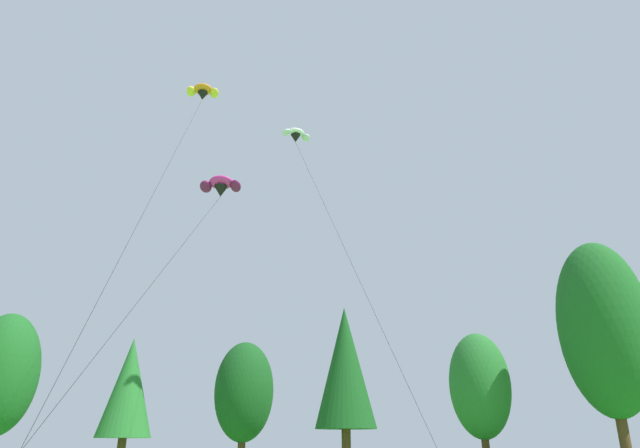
{
  "coord_description": "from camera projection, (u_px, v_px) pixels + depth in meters",
  "views": [
    {
      "loc": [
        -0.59,
        5.86,
        1.84
      ],
      "look_at": [
        0.28,
        24.44,
        9.08
      ],
      "focal_mm": 31.74,
      "sensor_mm": 36.0,
      "label": 1
    }
  ],
  "objects": [
    {
      "name": "parafoil_kite_far_orange",
      "position": [
        203.0,
        92.0,
        40.51
      ],
      "size": [
        2.48,
        22.29,
        24.4
      ],
      "color": "orange"
    },
    {
      "name": "treeline_tree_c",
      "position": [
        2.0,
        374.0,
        37.37
      ],
      "size": [
        4.54,
        4.54,
        10.16
      ],
      "color": "#472D19",
      "rests_on": "ground_plane"
    },
    {
      "name": "treeline_tree_d",
      "position": [
        128.0,
        387.0,
        36.22
      ],
      "size": [
        3.43,
        3.43,
        8.33
      ],
      "color": "#472D19",
      "rests_on": "ground_plane"
    },
    {
      "name": "treeline_tree_f",
      "position": [
        345.0,
        367.0,
        36.37
      ],
      "size": [
        3.87,
        3.87,
        10.33
      ],
      "color": "#472D19",
      "rests_on": "ground_plane"
    },
    {
      "name": "treeline_tree_e",
      "position": [
        244.0,
        391.0,
        40.04
      ],
      "size": [
        4.16,
        4.16,
        8.74
      ],
      "color": "#472D19",
      "rests_on": "ground_plane"
    },
    {
      "name": "parafoil_kite_high_magenta",
      "position": [
        221.0,
        187.0,
        29.98
      ],
      "size": [
        2.87,
        15.0,
        13.57
      ],
      "color": "#D12893"
    },
    {
      "name": "treeline_tree_h",
      "position": [
        604.0,
        327.0,
        37.83
      ],
      "size": [
        5.86,
        5.86,
        15.04
      ],
      "color": "#472D19",
      "rests_on": "ground_plane"
    },
    {
      "name": "treeline_tree_g",
      "position": [
        480.0,
        385.0,
        41.3
      ],
      "size": [
        4.39,
        4.39,
        9.59
      ],
      "color": "#472D19",
      "rests_on": "ground_plane"
    },
    {
      "name": "parafoil_kite_mid_white",
      "position": [
        296.0,
        135.0,
        36.84
      ],
      "size": [
        5.61,
        14.48,
        19.47
      ],
      "color": "white"
    }
  ]
}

